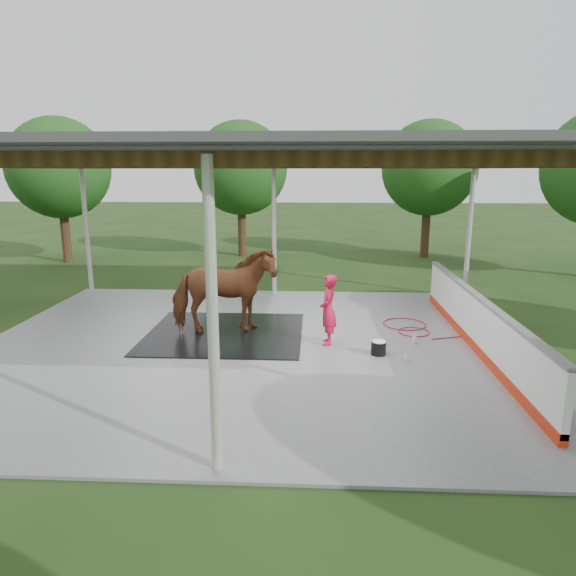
{
  "coord_description": "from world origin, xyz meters",
  "views": [
    {
      "loc": [
        1.19,
        -10.47,
        3.73
      ],
      "look_at": [
        0.63,
        0.44,
        1.21
      ],
      "focal_mm": 32.0,
      "sensor_mm": 36.0,
      "label": 1
    }
  ],
  "objects_px": {
    "horse": "(224,291)",
    "handler": "(328,310)",
    "wash_bucket": "(379,348)",
    "dasher_board": "(476,323)"
  },
  "relations": [
    {
      "from": "horse",
      "to": "handler",
      "type": "bearing_deg",
      "value": -117.76
    },
    {
      "from": "dasher_board",
      "to": "wash_bucket",
      "type": "distance_m",
      "value": 2.17
    },
    {
      "from": "dasher_board",
      "to": "handler",
      "type": "xyz_separation_m",
      "value": [
        -3.09,
        0.12,
        0.22
      ]
    },
    {
      "from": "dasher_board",
      "to": "wash_bucket",
      "type": "relative_size",
      "value": 25.96
    },
    {
      "from": "horse",
      "to": "wash_bucket",
      "type": "distance_m",
      "value": 3.67
    },
    {
      "from": "handler",
      "to": "wash_bucket",
      "type": "bearing_deg",
      "value": 58.6
    },
    {
      "from": "handler",
      "to": "wash_bucket",
      "type": "xyz_separation_m",
      "value": [
        1.02,
        -0.62,
        -0.61
      ]
    },
    {
      "from": "dasher_board",
      "to": "horse",
      "type": "xyz_separation_m",
      "value": [
        -5.44,
        0.71,
        0.46
      ]
    },
    {
      "from": "handler",
      "to": "wash_bucket",
      "type": "relative_size",
      "value": 4.93
    },
    {
      "from": "dasher_board",
      "to": "handler",
      "type": "height_order",
      "value": "handler"
    }
  ]
}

